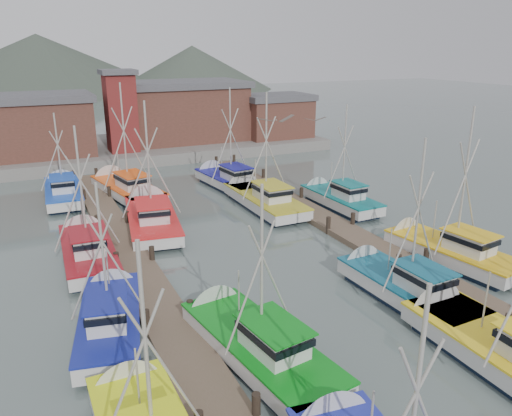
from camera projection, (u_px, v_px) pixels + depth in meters
name	position (u px, v px, depth m)	size (l,w,h in m)	color
ground	(285.00, 281.00, 26.99)	(260.00, 260.00, 0.00)	#50605C
dock_left	(139.00, 272.00, 27.55)	(2.30, 46.00, 1.50)	brown
dock_right	(349.00, 233.00, 33.24)	(2.30, 46.00, 1.50)	brown
quay	(135.00, 148.00, 58.58)	(44.00, 16.00, 1.20)	gray
shed_left	(29.00, 125.00, 51.23)	(12.72, 8.48, 6.20)	brown
shed_center	(183.00, 110.00, 59.75)	(14.84, 9.54, 6.90)	brown
shed_right	(275.00, 115.00, 61.90)	(8.48, 6.36, 5.20)	brown
lookout_tower	(121.00, 110.00, 52.79)	(3.60, 3.60, 8.50)	maroon
distant_hills	(12.00, 95.00, 127.10)	(175.00, 140.00, 42.00)	#3E483C
boat_1	(503.00, 351.00, 19.66)	(4.08, 10.11, 10.05)	black
boat_4	(252.00, 341.00, 20.29)	(3.97, 9.22, 8.23)	black
boat_5	(400.00, 286.00, 24.98)	(3.56, 8.62, 8.94)	black
boat_6	(111.00, 316.00, 22.19)	(4.07, 8.45, 7.62)	black
boat_7	(445.00, 250.00, 29.36)	(3.91, 8.92, 9.81)	black
boat_8	(151.00, 217.00, 35.01)	(4.62, 10.45, 9.72)	black
boat_9	(261.00, 198.00, 39.15)	(3.98, 9.91, 9.83)	black
boat_10	(87.00, 249.00, 29.48)	(3.64, 8.99, 8.81)	black
boat_11	(337.00, 198.00, 39.22)	(3.49, 8.28, 8.66)	black
boat_12	(125.00, 188.00, 42.04)	(4.79, 10.19, 10.27)	black
boat_13	(227.00, 180.00, 44.49)	(3.84, 9.40, 9.58)	black
boat_14	(63.00, 191.00, 41.14)	(3.30, 8.89, 7.88)	black
gull_near	(276.00, 120.00, 16.87)	(1.52, 0.66, 0.24)	gray
gull_far	(315.00, 119.00, 30.57)	(1.55, 0.62, 0.24)	gray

